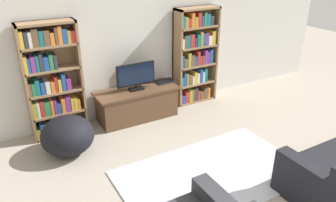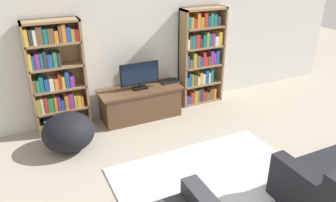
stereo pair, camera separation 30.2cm
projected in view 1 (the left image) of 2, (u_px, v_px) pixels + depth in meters
name	position (u px, v px, depth m)	size (l,w,h in m)	color
wall_back	(131.00, 40.00, 5.53)	(8.80, 0.06, 2.60)	silver
bookshelf_left	(52.00, 82.00, 4.93)	(0.83, 0.30, 1.78)	#93704C
bookshelf_right	(194.00, 57.00, 6.09)	(0.83, 0.30, 1.78)	#93704C
tv_stand	(137.00, 104.00, 5.66)	(1.42, 0.55, 0.54)	brown
television	(136.00, 76.00, 5.45)	(0.68, 0.16, 0.46)	black
laptop	(165.00, 81.00, 5.86)	(0.33, 0.22, 0.03)	#28282D
area_rug	(212.00, 174.00, 4.30)	(2.41, 1.47, 0.02)	#B2B7C1
beanbag_ottoman	(68.00, 136.00, 4.67)	(0.75, 0.75, 0.56)	black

